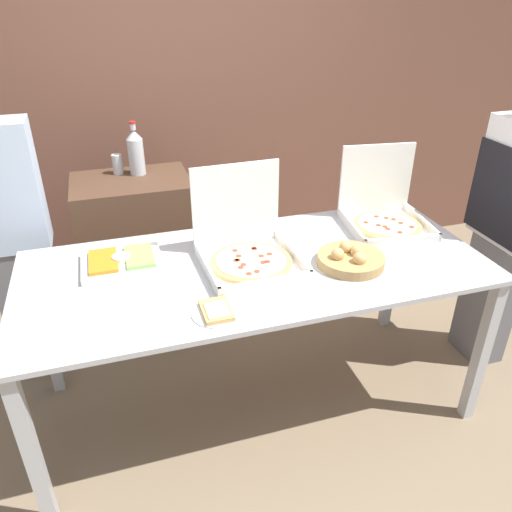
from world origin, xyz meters
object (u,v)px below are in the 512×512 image
paper_plate_front_left (217,311)px  person_server_vest (510,216)px  person_guest_plaid (12,235)px  bread_basket (351,259)px  pizza_box_far_left (384,214)px  veggie_tray (122,262)px  soda_can_silver (118,164)px  soda_bottle (136,152)px  pizza_box_near_right (247,248)px

paper_plate_front_left → person_server_vest: bearing=10.9°
person_guest_plaid → bread_basket: bearing=152.3°
pizza_box_far_left → paper_plate_front_left: bearing=-146.0°
veggie_tray → soda_can_silver: soda_can_silver is taller
veggie_tray → person_guest_plaid: person_guest_plaid is taller
bread_basket → soda_can_silver: size_ratio=2.63×
soda_bottle → person_server_vest: (1.94, -1.08, -0.23)m
paper_plate_front_left → veggie_tray: 0.63m
bread_basket → person_server_vest: 1.06m
pizza_box_far_left → bread_basket: pizza_box_far_left is taller
pizza_box_near_right → pizza_box_far_left: bearing=9.1°
veggie_tray → soda_bottle: soda_bottle is taller
pizza_box_far_left → veggie_tray: 1.44m
pizza_box_far_left → soda_can_silver: 1.66m
person_guest_plaid → person_server_vest: bearing=164.9°
paper_plate_front_left → soda_bottle: soda_bottle is taller
veggie_tray → pizza_box_far_left: bearing=0.9°
veggie_tray → person_guest_plaid: size_ratio=0.22×
pizza_box_far_left → person_server_vest: person_server_vest is taller
pizza_box_far_left → bread_basket: bearing=-130.3°
veggie_tray → bread_basket: bearing=-16.7°
paper_plate_front_left → soda_bottle: size_ratio=0.64×
soda_bottle → person_server_vest: size_ratio=0.19×
pizza_box_far_left → soda_bottle: soda_bottle is taller
pizza_box_far_left → person_server_vest: 0.71m
veggie_tray → bread_basket: bread_basket is taller
paper_plate_front_left → soda_bottle: (-0.17, 1.42, 0.28)m
pizza_box_near_right → soda_can_silver: (-0.53, 1.08, 0.13)m
veggie_tray → soda_bottle: 0.95m
bread_basket → person_guest_plaid: size_ratio=0.19×
pizza_box_near_right → soda_can_silver: 1.21m
pizza_box_far_left → pizza_box_near_right: size_ratio=1.02×
paper_plate_front_left → bread_basket: (0.72, 0.21, 0.02)m
person_guest_plaid → pizza_box_near_right: bearing=149.5°
person_server_vest → paper_plate_front_left: bearing=100.9°
pizza_box_far_left → person_guest_plaid: size_ratio=0.29×
paper_plate_front_left → veggie_tray: bearing=123.3°
paper_plate_front_left → person_guest_plaid: person_guest_plaid is taller
pizza_box_far_left → person_server_vest: size_ratio=0.29×
pizza_box_far_left → veggie_tray: (-1.44, -0.02, -0.05)m
pizza_box_near_right → person_server_vest: 1.52m
pizza_box_far_left → veggie_tray: size_ratio=1.29×
pizza_box_near_right → person_guest_plaid: size_ratio=0.28×
soda_bottle → person_guest_plaid: person_guest_plaid is taller
bread_basket → person_guest_plaid: person_guest_plaid is taller
pizza_box_far_left → pizza_box_near_right: pizza_box_near_right is taller
pizza_box_near_right → person_guest_plaid: person_guest_plaid is taller
pizza_box_far_left → person_guest_plaid: person_guest_plaid is taller
paper_plate_front_left → soda_bottle: bearing=96.8°
pizza_box_near_right → bread_basket: bearing=-22.4°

